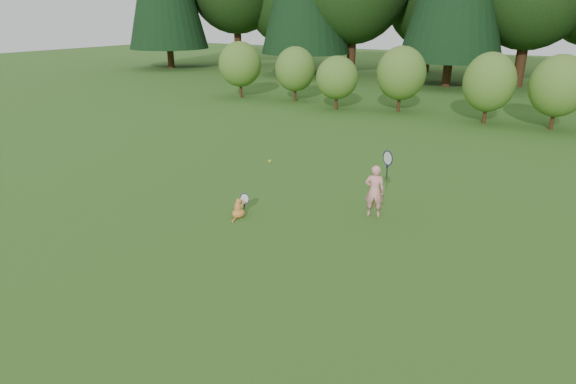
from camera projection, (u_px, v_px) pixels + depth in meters
The scene contains 5 objects.
ground at pixel (259, 235), 9.51m from camera, with size 100.00×100.00×0.00m, color #275718.
shrub_row at pixel (439, 85), 19.45m from camera, with size 28.00×3.00×2.80m, color #4D7323, non-canonical shape.
child at pixel (375, 190), 10.21m from camera, with size 0.66×0.41×1.72m.
cat at pixel (239, 207), 10.30m from camera, with size 0.31×0.61×0.58m.
tennis_ball at pixel (270, 161), 10.58m from camera, with size 0.06×0.06×0.06m.
Camera 1 is at (4.94, -7.07, 4.13)m, focal length 30.00 mm.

